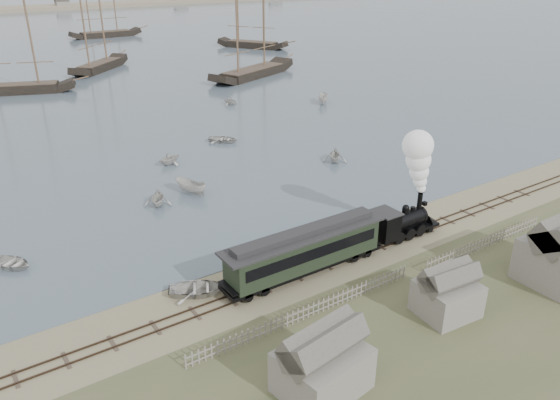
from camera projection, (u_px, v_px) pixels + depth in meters
ground at (321, 252)px, 47.39m from camera, size 600.00×600.00×0.00m
rail_track at (335, 261)px, 45.86m from camera, size 120.00×1.80×0.16m
picket_fence_west at (309, 318)px, 38.79m from camera, size 19.00×0.10×1.20m
picket_fence_east at (485, 248)px, 48.05m from camera, size 15.00×0.10×1.20m
shed_left at (321, 389)px, 32.47m from camera, size 5.00×4.00×4.10m
shed_mid at (445, 313)px, 39.32m from camera, size 4.00×3.50×3.60m
shed_right at (558, 279)px, 43.38m from camera, size 6.00×5.00×5.10m
locomotive at (415, 191)px, 48.60m from camera, size 7.61×2.84×9.49m
passenger_coach at (305, 249)px, 43.31m from camera, size 14.44×2.78×3.51m
beached_dinghy at (198, 289)px, 41.39m from camera, size 4.77×5.36×0.92m
rowboat_0 at (11, 263)px, 44.85m from camera, size 4.64×4.40×0.78m
rowboat_1 at (169, 158)px, 66.64m from camera, size 3.36×3.65×1.60m
rowboat_2 at (190, 187)px, 58.46m from camera, size 4.31×3.07×1.56m
rowboat_3 at (223, 139)px, 74.67m from camera, size 4.97×5.01×0.85m
rowboat_4 at (335, 155)px, 67.45m from camera, size 4.60×4.53×1.84m
rowboat_5 at (323, 99)px, 93.99m from camera, size 4.12×3.81×1.58m
rowboat_7 at (230, 100)px, 93.12m from camera, size 3.54×3.31×1.51m
rowboat_8 at (158, 197)px, 55.74m from camera, size 4.22×4.02×1.73m
schooner_2 at (10, 37)px, 97.18m from camera, size 19.51×10.55×20.00m
schooner_3 at (94, 23)px, 117.19m from camera, size 17.10×16.53×20.00m
schooner_4 at (252, 27)px, 110.80m from camera, size 24.11×14.08×20.00m
schooner_5 at (252, 10)px, 146.05m from camera, size 14.42×19.40×20.00m
schooner_8 at (102, 3)px, 165.54m from camera, size 21.63×5.01×20.00m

